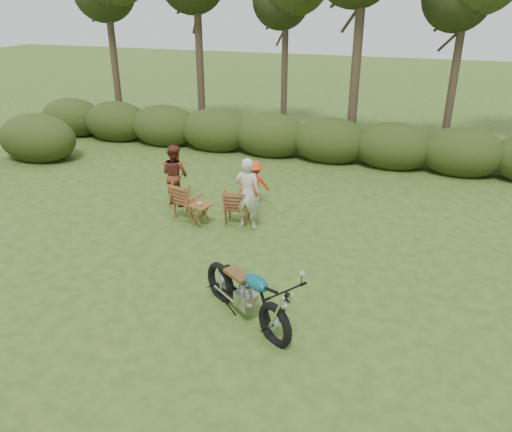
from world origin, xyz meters
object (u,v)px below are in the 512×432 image
(lawn_chair_right, at_px, (237,222))
(child, at_px, (254,206))
(lawn_chair_left, at_px, (189,217))
(cup, at_px, (199,204))
(adult_b, at_px, (177,203))
(adult_a, at_px, (248,227))
(motorcycle, at_px, (246,318))
(side_table, at_px, (200,215))

(lawn_chair_right, distance_m, child, 1.03)
(lawn_chair_left, relative_size, child, 0.77)
(cup, bearing_deg, child, 62.16)
(adult_b, bearing_deg, lawn_chair_left, 152.62)
(cup, relative_size, child, 0.09)
(adult_b, bearing_deg, adult_a, 179.13)
(motorcycle, height_order, side_table, motorcycle)
(motorcycle, relative_size, lawn_chair_right, 2.51)
(child, bearing_deg, lawn_chair_right, 56.89)
(lawn_chair_left, distance_m, child, 1.71)
(adult_a, bearing_deg, child, -75.15)
(side_table, bearing_deg, motorcycle, -53.71)
(adult_b, bearing_deg, side_table, 156.58)
(lawn_chair_right, height_order, cup, cup)
(cup, height_order, child, child)
(lawn_chair_right, bearing_deg, adult_a, 142.15)
(motorcycle, bearing_deg, adult_a, 143.82)
(child, bearing_deg, adult_b, -17.01)
(adult_b, bearing_deg, motorcycle, 147.74)
(motorcycle, relative_size, side_table, 4.24)
(side_table, relative_size, child, 0.42)
(lawn_chair_left, bearing_deg, child, -125.20)
(side_table, distance_m, child, 1.69)
(lawn_chair_right, bearing_deg, child, -102.63)
(cup, height_order, adult_a, adult_a)
(adult_a, bearing_deg, cup, 17.64)
(side_table, bearing_deg, child, 60.98)
(adult_a, height_order, adult_b, adult_a)
(motorcycle, height_order, cup, motorcycle)
(lawn_chair_right, distance_m, adult_b, 2.00)
(cup, xyz_separation_m, adult_a, (1.07, 0.30, -0.55))
(cup, bearing_deg, adult_a, 15.59)
(adult_a, relative_size, adult_b, 1.08)
(lawn_chair_left, distance_m, adult_a, 1.55)
(motorcycle, xyz_separation_m, adult_a, (-1.20, 3.37, 0.00))
(side_table, distance_m, cup, 0.30)
(lawn_chair_left, distance_m, cup, 0.81)
(lawn_chair_left, distance_m, side_table, 0.61)
(lawn_chair_left, bearing_deg, cup, 155.75)
(lawn_chair_left, xyz_separation_m, child, (1.27, 1.15, 0.00))
(lawn_chair_right, xyz_separation_m, side_table, (-0.75, -0.44, 0.25))
(lawn_chair_right, bearing_deg, adult_b, -26.19)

